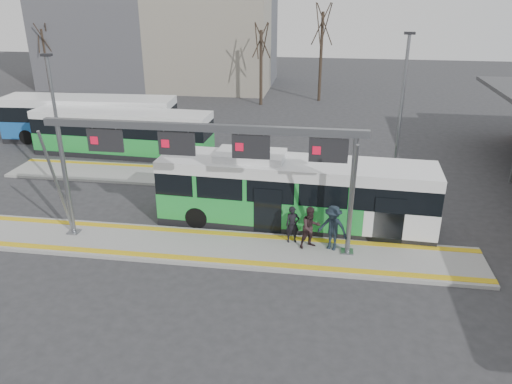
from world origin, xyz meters
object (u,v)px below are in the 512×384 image
Objects in this scene: passenger_a at (292,225)px; passenger_b at (311,227)px; passenger_c at (333,228)px; gantry at (205,150)px; hero_bus at (294,193)px.

passenger_a is 0.89× the size of passenger_b.
passenger_c is at bearing -34.35° from passenger_b.
passenger_b is (0.78, -0.36, 0.10)m from passenger_a.
gantry is 5.10m from hero_bus.
gantry reaches higher than passenger_c.
passenger_b is at bearing -40.86° from passenger_a.
passenger_b is 0.93× the size of passenger_c.
gantry is 6.10m from passenger_c.
hero_bus is 7.74× the size of passenger_a.
hero_bus is at bearing 147.24° from passenger_c.
passenger_a is (3.52, 0.63, -3.34)m from gantry.
gantry is at bearing -157.08° from passenger_c.
hero_bus is at bearing 78.66° from passenger_b.
gantry reaches higher than hero_bus.
passenger_b reaches higher than passenger_a.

